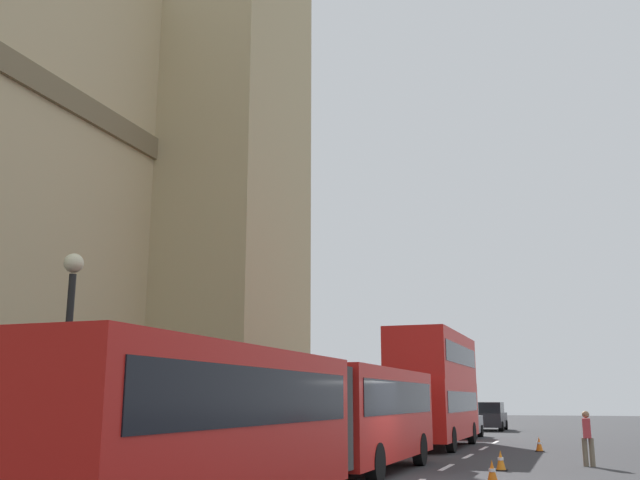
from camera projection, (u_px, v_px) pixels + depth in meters
lane_centre_marking at (432, 475)px, 19.75m from camera, size 34.40×0.16×0.01m
articulated_bus at (302, 413)px, 16.25m from camera, size 18.15×2.54×2.90m
double_decker_bus at (435, 384)px, 31.50m from camera, size 9.07×2.54×4.90m
sedan_lead at (461, 421)px, 38.66m from camera, size 4.40×1.86×1.85m
sedan_trailing at (491, 416)px, 47.84m from camera, size 4.40×1.86×1.85m
traffic_cone_west at (492, 472)px, 17.63m from camera, size 0.36×0.36×0.58m
traffic_cone_middle at (501, 461)px, 20.94m from camera, size 0.36×0.36×0.58m
traffic_cone_east at (539, 444)px, 28.49m from camera, size 0.36×0.36×0.58m
street_lamp at (67, 352)px, 15.57m from camera, size 0.44×0.44×5.27m
pedestrian_near_cones at (587, 436)px, 22.30m from camera, size 0.40×0.36×1.69m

